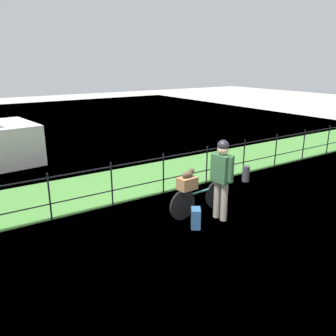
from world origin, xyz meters
name	(u,v)px	position (x,y,z in m)	size (l,w,h in m)	color
ground_plane	(189,230)	(0.00, 0.00, 0.00)	(60.00, 60.00, 0.00)	#B2ADA3
grass_strip	(117,184)	(0.00, 3.16, 0.01)	(27.00, 2.40, 0.03)	#478438
harbor_water	(47,140)	(0.00, 9.74, 0.00)	(30.00, 30.00, 0.00)	#426684
iron_fence	(139,176)	(0.00, 1.96, 0.59)	(18.04, 0.04, 1.02)	black
bicycle_main	(199,199)	(0.66, 0.50, 0.34)	(1.64, 0.20, 0.64)	black
wooden_crate	(187,183)	(0.31, 0.48, 0.77)	(0.38, 0.27, 0.25)	olive
terrier_dog	(188,174)	(0.33, 0.48, 0.97)	(0.32, 0.16, 0.18)	#4C3D2D
cyclist_person	(222,173)	(0.86, 0.06, 1.00)	(0.29, 0.54, 1.68)	gray
backpack_on_paving	(196,218)	(0.19, 0.02, 0.20)	(0.28, 0.18, 0.40)	#28517A
mooring_bollard	(246,174)	(3.05, 1.46, 0.21)	(0.20, 0.20, 0.43)	#38383D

